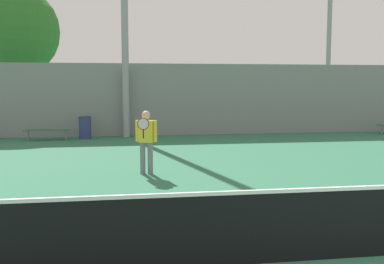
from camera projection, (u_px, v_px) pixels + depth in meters
The scene contains 8 objects.
ground_plane at pixel (375, 256), 6.14m from camera, with size 100.00×100.00×0.00m, color #2D6B4C.
tennis_net at pixel (376, 220), 6.09m from camera, with size 11.30×0.09×0.98m.
tennis_player at pixel (146, 138), 11.68m from camera, with size 0.55×0.48×1.66m.
bench_courtside_near at pixel (47, 131), 18.87m from camera, with size 1.90×0.40×0.45m.
light_pole_far_right at pixel (329, 20), 21.53m from camera, with size 0.90×0.60×8.91m.
trash_bin at pixel (85, 128), 19.30m from camera, with size 0.54×0.54×0.97m.
back_fence at pixel (196, 99), 20.85m from camera, with size 34.68×0.06×3.29m.
tree_green_tall at pixel (13, 31), 24.20m from camera, with size 4.96×4.96×7.69m.
Camera 1 is at (-3.39, -5.48, 2.34)m, focal length 42.00 mm.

